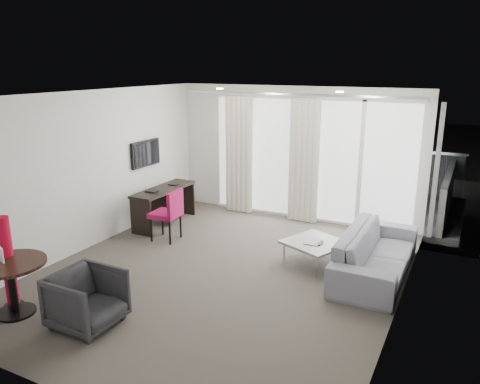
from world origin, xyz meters
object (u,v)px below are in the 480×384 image
at_px(round_table, 13,288).
at_px(tub_armchair, 87,300).
at_px(sofa, 376,253).
at_px(coffee_table, 315,253).
at_px(rattan_chair_b, 381,188).
at_px(rattan_chair_a, 363,189).
at_px(desk_chair, 165,215).
at_px(red_lamp, 8,262).
at_px(desk, 164,206).

height_order(round_table, tub_armchair, round_table).
bearing_deg(sofa, coffee_table, 94.34).
bearing_deg(rattan_chair_b, round_table, -95.03).
bearing_deg(rattan_chair_a, coffee_table, -80.24).
bearing_deg(tub_armchair, sofa, -42.17).
bearing_deg(round_table, desk_chair, 86.47).
bearing_deg(red_lamp, round_table, -32.97).
xyz_separation_m(desk, round_table, (0.34, -3.62, -0.01)).
distance_m(desk_chair, rattan_chair_a, 4.51).
distance_m(desk, round_table, 3.64).
bearing_deg(desk_chair, tub_armchair, -77.46).
distance_m(desk, tub_armchair, 3.68).
relative_size(desk_chair, sofa, 0.40).
height_order(coffee_table, sofa, sofa).
distance_m(desk_chair, tub_armchair, 2.87).
relative_size(coffee_table, rattan_chair_b, 0.90).
height_order(desk, desk_chair, desk_chair).
bearing_deg(coffee_table, desk_chair, -176.14).
xyz_separation_m(desk, rattan_chair_a, (3.13, 3.00, 0.01)).
height_order(red_lamp, coffee_table, red_lamp).
distance_m(red_lamp, coffee_table, 4.29).
relative_size(sofa, rattan_chair_b, 2.49).
bearing_deg(rattan_chair_b, rattan_chair_a, -178.55).
bearing_deg(desk, round_table, -84.71).
height_order(red_lamp, sofa, red_lamp).
bearing_deg(sofa, rattan_chair_a, 15.72).
relative_size(round_table, rattan_chair_a, 1.16).
bearing_deg(desk, tub_armchair, -68.37).
bearing_deg(tub_armchair, coffee_table, -31.76).
xyz_separation_m(rattan_chair_a, rattan_chair_b, (0.40, -0.14, 0.08)).
xyz_separation_m(desk_chair, rattan_chair_b, (3.01, 3.53, -0.00)).
bearing_deg(desk, desk_chair, -52.74).
relative_size(desk_chair, rattan_chair_a, 1.23).
relative_size(red_lamp, tub_armchair, 1.61).
bearing_deg(coffee_table, rattan_chair_a, 90.92).
relative_size(desk, sofa, 0.67).
xyz_separation_m(red_lamp, rattan_chair_a, (2.98, 6.49, -0.23)).
height_order(desk_chair, rattan_chair_a, desk_chair).
relative_size(desk_chair, round_table, 1.06).
xyz_separation_m(tub_armchair, coffee_table, (1.83, 2.92, -0.16)).
distance_m(round_table, tub_armchair, 1.04).
xyz_separation_m(desk, rattan_chair_b, (3.53, 2.85, 0.10)).
bearing_deg(rattan_chair_b, tub_armchair, -87.90).
relative_size(red_lamp, rattan_chair_a, 1.62).
distance_m(red_lamp, rattan_chair_a, 7.15).
bearing_deg(rattan_chair_a, rattan_chair_b, -10.94).
bearing_deg(coffee_table, desk, 171.08).
xyz_separation_m(desk_chair, sofa, (3.58, 0.25, -0.13)).
relative_size(desk, tub_armchair, 2.04).
distance_m(desk_chair, sofa, 3.59).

